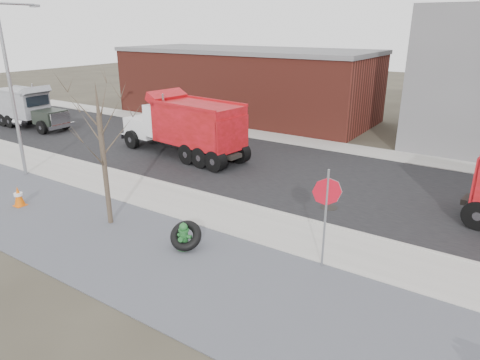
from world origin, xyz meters
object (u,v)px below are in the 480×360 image
Objects in this scene: fire_hydrant at (184,237)px; truck_tire at (186,236)px; dump_truck_red_b at (185,125)px; dump_truck_grey at (26,106)px; stop_sign at (326,203)px.

fire_hydrant is 0.72× the size of truck_tire.
dump_truck_red_b is 1.27× the size of dump_truck_grey.
fire_hydrant is at bearing -169.25° from stop_sign.
stop_sign is at bearing 18.91° from truck_tire.
fire_hydrant reaches higher than truck_tire.
stop_sign is 25.93m from dump_truck_grey.
fire_hydrant is at bearing -112.98° from truck_tire.
dump_truck_red_b is 14.15m from dump_truck_grey.
stop_sign is (4.15, 1.42, 1.63)m from truck_tire.
fire_hydrant is 10.82m from dump_truck_red_b.
stop_sign is 12.97m from dump_truck_red_b.
dump_truck_red_b is at bearing 139.85° from stop_sign.
stop_sign is 0.47× the size of dump_truck_grey.
stop_sign reaches higher than dump_truck_grey.
dump_truck_grey is at bearing 157.67° from stop_sign.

